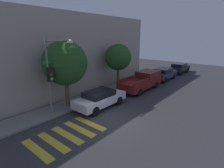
% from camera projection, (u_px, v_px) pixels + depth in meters
% --- Properties ---
extents(ground_plane, '(60.00, 60.00, 0.00)m').
position_uv_depth(ground_plane, '(109.00, 122.00, 11.42)').
color(ground_plane, '#333335').
extents(sidewalk, '(26.00, 2.11, 0.14)m').
position_uv_depth(sidewalk, '(69.00, 105.00, 14.03)').
color(sidewalk, slate).
rests_on(sidewalk, ground).
extents(building_row, '(26.00, 6.00, 7.45)m').
position_uv_depth(building_row, '(36.00, 55.00, 15.81)').
color(building_row, '#A89E8E').
rests_on(building_row, ground).
extents(crosswalk, '(3.99, 2.60, 0.00)m').
position_uv_depth(crosswalk, '(67.00, 135.00, 9.89)').
color(crosswalk, gold).
rests_on(crosswalk, ground).
extents(traffic_light_pole, '(2.41, 0.56, 5.28)m').
position_uv_depth(traffic_light_pole, '(55.00, 67.00, 11.44)').
color(traffic_light_pole, slate).
rests_on(traffic_light_pole, ground).
extents(sedan_near_corner, '(4.37, 1.79, 1.39)m').
position_uv_depth(sedan_near_corner, '(100.00, 98.00, 13.52)').
color(sedan_near_corner, silver).
rests_on(sedan_near_corner, ground).
extents(pickup_truck, '(5.50, 2.07, 1.77)m').
position_uv_depth(pickup_truck, '(142.00, 81.00, 18.22)').
color(pickup_truck, maroon).
rests_on(pickup_truck, ground).
extents(sedan_middle, '(4.56, 1.85, 1.50)m').
position_uv_depth(sedan_middle, '(163.00, 74.00, 22.15)').
color(sedan_middle, '#2D3351').
rests_on(sedan_middle, ground).
extents(sedan_far_end, '(4.42, 1.88, 1.44)m').
position_uv_depth(sedan_far_end, '(179.00, 68.00, 26.32)').
color(sedan_far_end, black).
rests_on(sedan_far_end, ground).
extents(tree_near_corner, '(3.30, 3.30, 5.14)m').
position_uv_depth(tree_near_corner, '(65.00, 63.00, 12.83)').
color(tree_near_corner, brown).
rests_on(tree_near_corner, ground).
extents(tree_midblock, '(2.67, 2.67, 4.70)m').
position_uv_depth(tree_midblock, '(118.00, 57.00, 17.56)').
color(tree_midblock, brown).
rests_on(tree_midblock, ground).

